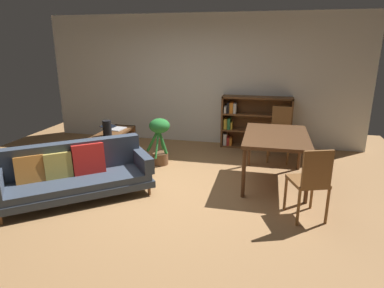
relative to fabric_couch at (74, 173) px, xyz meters
name	(u,v)px	position (x,y,z in m)	size (l,w,h in m)	color
ground_plane	(164,190)	(1.16, 0.46, -0.35)	(8.16, 8.16, 0.00)	#A87A4C
back_wall_panel	(201,80)	(1.16, 3.16, 1.00)	(6.80, 0.10, 2.70)	silver
fabric_couch	(74,173)	(0.00, 0.00, 0.00)	(2.06, 1.87, 0.76)	brown
media_console	(114,145)	(-0.21, 1.68, -0.11)	(0.44, 1.10, 0.52)	brown
open_laptop	(114,128)	(-0.27, 1.87, 0.18)	(0.46, 0.36, 0.07)	silver
desk_speaker	(107,128)	(-0.18, 1.40, 0.30)	(0.16, 0.16, 0.27)	black
potted_floor_plant	(160,137)	(0.76, 1.53, 0.15)	(0.46, 0.58, 0.84)	brown
dining_table	(276,139)	(2.75, 1.16, 0.35)	(0.95, 1.41, 0.77)	#56351E
dining_chair_near	(311,180)	(3.15, 0.05, 0.18)	(0.52, 0.54, 0.94)	brown
dining_chair_far	(280,131)	(2.85, 2.31, 0.18)	(0.42, 0.47, 0.98)	brown
bookshelf	(252,122)	(2.30, 2.99, 0.18)	(1.42, 0.32, 1.07)	brown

